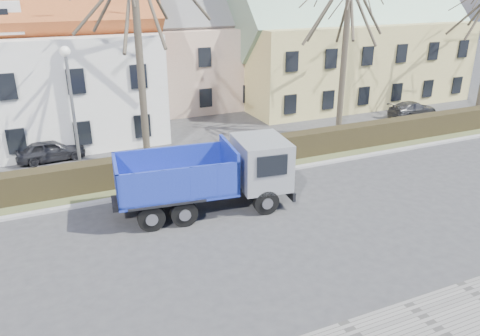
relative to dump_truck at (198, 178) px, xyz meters
name	(u,v)px	position (x,y,z in m)	size (l,w,h in m)	color
ground	(251,228)	(1.33, -2.23, -1.48)	(120.00, 120.00, 0.00)	#363538
curb_far	(209,183)	(1.33, 2.37, -1.42)	(80.00, 0.30, 0.12)	#9F9E9E
grass_strip	(198,171)	(1.33, 3.97, -1.43)	(80.00, 3.00, 0.10)	#4E5630
hedge	(199,161)	(1.33, 3.77, -0.83)	(60.00, 0.90, 1.30)	black
building_pink	(186,51)	(5.33, 17.77, 2.52)	(10.80, 8.80, 8.00)	#C9A58E
building_yellow	(342,44)	(17.33, 14.77, 2.77)	(18.80, 10.80, 8.50)	#CFBF71
tree_1	(138,39)	(-0.67, 6.27, 4.85)	(9.20, 9.20, 12.65)	#41392D
tree_2	(345,44)	(11.33, 6.27, 4.02)	(8.00, 8.00, 11.00)	#41392D
dump_truck	(198,178)	(0.00, 0.00, 0.00)	(7.40, 2.75, 2.96)	#152896
streetlight	(74,118)	(-4.13, 4.77, 1.75)	(0.50, 0.50, 6.45)	gray
cart_frame	(136,192)	(-2.17, 2.27, -1.18)	(0.65, 0.37, 0.59)	silver
parked_car_a	(51,150)	(-5.25, 8.75, -0.88)	(1.41, 3.50, 1.19)	#232328
parked_car_b	(413,109)	(18.52, 7.62, -0.94)	(1.52, 3.73, 1.08)	#323235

